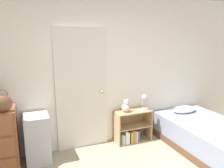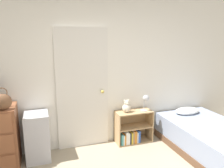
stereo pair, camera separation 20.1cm
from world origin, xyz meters
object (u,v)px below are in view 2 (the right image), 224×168
(bookshelf, at_px, (131,130))
(teddy_bear, at_px, (126,107))
(handbag, at_px, (3,102))
(storage_bin, at_px, (37,137))
(bed, at_px, (212,140))
(desk_lamp, at_px, (146,100))

(bookshelf, distance_m, teddy_bear, 0.47)
(handbag, relative_size, storage_bin, 0.42)
(storage_bin, bearing_deg, bookshelf, 1.97)
(bookshelf, height_order, bed, bookshelf)
(handbag, bearing_deg, teddy_bear, 7.56)
(teddy_bear, xyz_separation_m, desk_lamp, (0.34, -0.04, 0.11))
(handbag, relative_size, bookshelf, 0.47)
(desk_lamp, bearing_deg, storage_bin, -179.68)
(handbag, relative_size, teddy_bear, 1.35)
(handbag, bearing_deg, storage_bin, 26.49)
(bookshelf, relative_size, teddy_bear, 2.87)
(bed, bearing_deg, storage_bin, 165.00)
(teddy_bear, height_order, bed, teddy_bear)
(desk_lamp, relative_size, bed, 0.16)
(handbag, bearing_deg, bed, -9.65)
(handbag, relative_size, desk_lamp, 1.06)
(storage_bin, relative_size, bookshelf, 1.14)
(storage_bin, height_order, desk_lamp, desk_lamp)
(bed, bearing_deg, handbag, 170.35)
(bed, bearing_deg, desk_lamp, 139.24)
(storage_bin, distance_m, bookshelf, 1.59)
(handbag, height_order, storage_bin, handbag)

